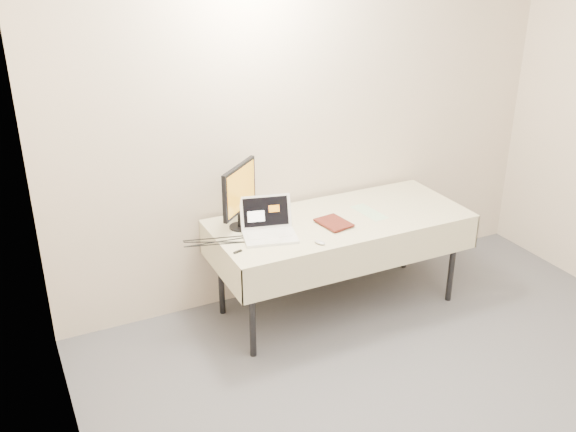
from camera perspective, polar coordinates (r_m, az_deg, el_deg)
name	(u,v)px	position (r m, az deg, el deg)	size (l,w,h in m)	color
back_wall	(312,119)	(4.78, 2.16, 8.58)	(4.00, 0.10, 2.70)	beige
table	(340,226)	(4.64, 4.65, -0.86)	(1.86, 0.81, 0.74)	black
laptop	(268,226)	(4.33, -1.77, -0.93)	(0.42, 0.40, 0.24)	white
monitor	(239,192)	(4.35, -4.35, 2.16)	(0.35, 0.32, 0.46)	black
book	(324,212)	(4.40, 3.20, 0.39)	(0.18, 0.02, 0.25)	maroon
alarm_clock	(271,214)	(4.59, -1.55, 0.19)	(0.14, 0.07, 0.06)	black
clicker	(320,242)	(4.22, 2.85, -2.35)	(0.04, 0.09, 0.02)	#BBBBBD
paper_form	(369,212)	(4.72, 7.22, 0.34)	(0.12, 0.31, 0.00)	#BBE6B7
usb_dongle	(238,252)	(4.12, -4.49, -3.18)	(0.06, 0.02, 0.01)	black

